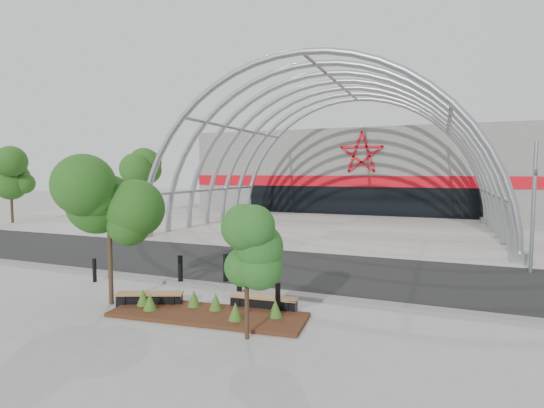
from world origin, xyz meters
name	(u,v)px	position (x,y,z in m)	size (l,w,h in m)	color
ground	(229,287)	(0.00, 0.00, 0.00)	(140.00, 140.00, 0.00)	gray
road	(268,266)	(0.00, 3.50, 0.01)	(140.00, 7.00, 0.02)	black
forecourt	(334,230)	(0.00, 15.50, 0.02)	(60.00, 17.00, 0.04)	#A39D94
kerb	(226,287)	(0.00, -0.25, 0.06)	(60.00, 0.50, 0.12)	#63635E
arena_building	(374,171)	(0.00, 33.45, 3.99)	(34.00, 15.24, 8.00)	slate
vault_canopy	(334,230)	(0.00, 15.50, 0.02)	(20.80, 15.80, 20.36)	#989DA2
planting_bed	(206,311)	(0.75, -2.85, 0.14)	(5.58, 2.18, 0.58)	#3A170D
signal_pole	(533,205)	(10.09, 6.27, 2.70)	(0.38, 0.71, 5.16)	gray
street_tree_0	(109,203)	(-2.44, -2.99, 3.07)	(1.87, 1.87, 4.27)	#322415
street_tree_1	(247,244)	(2.49, -3.89, 2.30)	(1.35, 1.35, 3.20)	black
bench_0	(150,299)	(-1.24, -2.72, 0.20)	(1.97, 1.12, 0.41)	black
bench_1	(264,303)	(2.06, -1.81, 0.20)	(2.01, 0.61, 0.41)	black
bollard_0	(95,270)	(-4.86, -1.17, 0.43)	(0.14, 0.14, 0.86)	black
bollard_1	(180,270)	(-1.77, -0.32, 0.52)	(0.17, 0.17, 1.05)	black
bollard_2	(226,267)	(-0.47, 0.62, 0.52)	(0.17, 0.17, 1.04)	black
bollard_3	(239,280)	(0.82, -0.88, 0.55)	(0.18, 0.18, 1.10)	black
bollard_4	(278,299)	(2.57, -2.01, 0.45)	(0.15, 0.15, 0.91)	black
bg_tree_0	(139,165)	(-20.00, 20.00, 4.64)	(3.00, 3.00, 6.45)	#312016
bg_tree_2	(10,173)	(-24.00, 10.00, 3.86)	(2.55, 2.55, 5.38)	black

